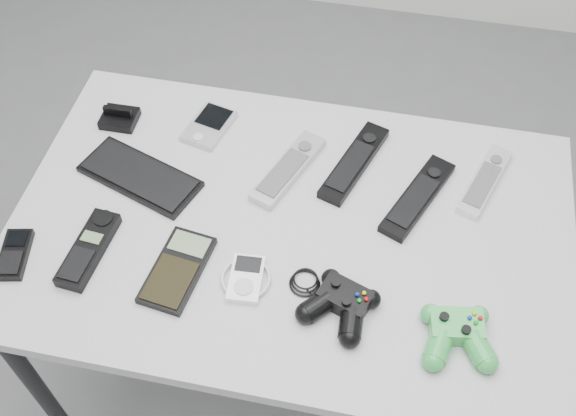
% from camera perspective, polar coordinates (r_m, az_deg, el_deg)
% --- Properties ---
extents(floor, '(3.50, 3.50, 0.00)m').
position_cam_1_polar(floor, '(2.00, 1.71, -13.72)').
color(floor, slate).
rests_on(floor, ground).
extents(desk, '(1.11, 0.72, 0.75)m').
position_cam_1_polar(desk, '(1.39, 0.22, -3.03)').
color(desk, '#9D9DA0').
rests_on(desk, floor).
extents(pda_keyboard, '(0.28, 0.19, 0.02)m').
position_cam_1_polar(pda_keyboard, '(1.44, -12.43, 2.67)').
color(pda_keyboard, black).
rests_on(pda_keyboard, desk).
extents(dock_bracket, '(0.08, 0.07, 0.04)m').
position_cam_1_polar(dock_bracket, '(1.56, -14.15, 7.65)').
color(dock_bracket, black).
rests_on(dock_bracket, desk).
extents(pda, '(0.11, 0.14, 0.02)m').
position_cam_1_polar(pda, '(1.52, -6.72, 6.95)').
color(pda, '#B6B5BD').
rests_on(pda, desk).
extents(remote_silver_a, '(0.13, 0.22, 0.02)m').
position_cam_1_polar(remote_silver_a, '(1.42, 0.03, 3.36)').
color(remote_silver_a, '#B6B5BD').
rests_on(remote_silver_a, desk).
extents(remote_black_a, '(0.13, 0.24, 0.02)m').
position_cam_1_polar(remote_black_a, '(1.44, 5.64, 3.90)').
color(remote_black_a, black).
rests_on(remote_black_a, desk).
extents(remote_black_b, '(0.14, 0.23, 0.02)m').
position_cam_1_polar(remote_black_b, '(1.40, 10.93, 0.95)').
color(remote_black_b, black).
rests_on(remote_black_b, desk).
extents(remote_silver_b, '(0.11, 0.21, 0.02)m').
position_cam_1_polar(remote_silver_b, '(1.46, 16.33, 2.23)').
color(remote_silver_b, silver).
rests_on(remote_silver_b, desk).
extents(mobile_phone, '(0.07, 0.12, 0.02)m').
position_cam_1_polar(mobile_phone, '(1.39, -22.16, -3.63)').
color(mobile_phone, black).
rests_on(mobile_phone, desk).
extents(cordless_handset, '(0.07, 0.18, 0.03)m').
position_cam_1_polar(cordless_handset, '(1.35, -16.54, -3.34)').
color(cordless_handset, black).
rests_on(cordless_handset, desk).
extents(calculator, '(0.11, 0.19, 0.02)m').
position_cam_1_polar(calculator, '(1.29, -9.35, -5.15)').
color(calculator, black).
rests_on(calculator, desk).
extents(mp3_player, '(0.10, 0.11, 0.02)m').
position_cam_1_polar(mp3_player, '(1.26, -3.58, -5.97)').
color(mp3_player, white).
rests_on(mp3_player, desk).
extents(controller_black, '(0.25, 0.20, 0.04)m').
position_cam_1_polar(controller_black, '(1.22, 4.54, -7.98)').
color(controller_black, black).
rests_on(controller_black, desk).
extents(controller_green, '(0.15, 0.16, 0.04)m').
position_cam_1_polar(controller_green, '(1.23, 14.14, -10.20)').
color(controller_green, green).
rests_on(controller_green, desk).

